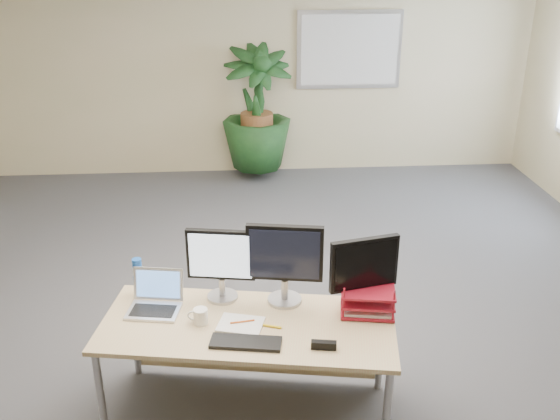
{
  "coord_description": "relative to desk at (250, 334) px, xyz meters",
  "views": [
    {
      "loc": [
        -0.21,
        -3.79,
        2.8
      ],
      "look_at": [
        0.09,
        0.35,
        1.0
      ],
      "focal_mm": 40.0,
      "sensor_mm": 36.0,
      "label": 1
    }
  ],
  "objects": [
    {
      "name": "water_bottle",
      "position": [
        -0.71,
        0.29,
        0.26
      ],
      "size": [
        0.07,
        0.07,
        0.26
      ],
      "color": "white",
      "rests_on": "desk"
    },
    {
      "name": "laptop",
      "position": [
        -0.58,
        0.13,
        0.2
      ],
      "size": [
        0.36,
        0.33,
        0.23
      ],
      "color": "silver",
      "rests_on": "desk"
    },
    {
      "name": "monitor_left",
      "position": [
        -0.17,
        0.21,
        0.42
      ],
      "size": [
        0.43,
        0.2,
        0.48
      ],
      "color": "#A4A4A8",
      "rests_on": "desk"
    },
    {
      "name": "letter_tray",
      "position": [
        0.73,
        -0.02,
        0.21
      ],
      "size": [
        0.36,
        0.3,
        0.15
      ],
      "color": "maroon",
      "rests_on": "desk"
    },
    {
      "name": "orange_pen",
      "position": [
        -0.05,
        -0.1,
        0.16
      ],
      "size": [
        0.15,
        0.03,
        0.01
      ],
      "primitive_type": "cylinder",
      "rotation": [
        0.0,
        1.57,
        0.15
      ],
      "color": "orange",
      "rests_on": "spiral_notebook"
    },
    {
      "name": "floor_plant",
      "position": [
        0.2,
        4.22,
        0.21
      ],
      "size": [
        1.0,
        1.0,
        1.5
      ],
      "primitive_type": "imported",
      "rotation": [
        0.0,
        0.0,
        0.21
      ],
      "color": "#143818",
      "rests_on": "floor"
    },
    {
      "name": "keyboard",
      "position": [
        -0.03,
        -0.3,
        0.15
      ],
      "size": [
        0.42,
        0.2,
        0.02
      ],
      "primitive_type": "cube",
      "rotation": [
        0.0,
        0.0,
        -0.17
      ],
      "color": "black",
      "rests_on": "desk"
    },
    {
      "name": "coffee_mug",
      "position": [
        -0.3,
        -0.07,
        0.19
      ],
      "size": [
        0.13,
        0.09,
        0.1
      ],
      "color": "white",
      "rests_on": "desk"
    },
    {
      "name": "floor",
      "position": [
        0.16,
        0.52,
        -0.54
      ],
      "size": [
        8.0,
        8.0,
        0.0
      ],
      "primitive_type": "plane",
      "color": "#45454A",
      "rests_on": "ground"
    },
    {
      "name": "yellow_highlighter",
      "position": [
        0.13,
        -0.15,
        0.15
      ],
      "size": [
        0.11,
        0.05,
        0.02
      ],
      "primitive_type": "cylinder",
      "rotation": [
        0.0,
        1.57,
        -0.33
      ],
      "color": "yellow",
      "rests_on": "desk"
    },
    {
      "name": "monitor_right",
      "position": [
        0.23,
        0.14,
        0.45
      ],
      "size": [
        0.48,
        0.22,
        0.53
      ],
      "color": "#A4A4A8",
      "rests_on": "desk"
    },
    {
      "name": "desk",
      "position": [
        0.0,
        0.0,
        0.0
      ],
      "size": [
        1.87,
        1.03,
        0.68
      ],
      "color": "tan",
      "rests_on": "floor"
    },
    {
      "name": "stapler",
      "position": [
        0.41,
        -0.38,
        0.16
      ],
      "size": [
        0.15,
        0.06,
        0.05
      ],
      "primitive_type": "cube",
      "rotation": [
        0.0,
        0.0,
        -0.17
      ],
      "color": "black",
      "rests_on": "desk"
    },
    {
      "name": "monitor_dark",
      "position": [
        0.7,
        0.02,
        0.42
      ],
      "size": [
        0.43,
        0.2,
        0.49
      ],
      "color": "#A4A4A8",
      "rests_on": "desk"
    },
    {
      "name": "whiteboard",
      "position": [
        1.36,
        4.49,
        1.01
      ],
      "size": [
        1.3,
        0.04,
        0.95
      ],
      "color": "silver",
      "rests_on": "back_wall"
    },
    {
      "name": "back_wall",
      "position": [
        0.16,
        4.52,
        0.81
      ],
      "size": [
        7.0,
        0.04,
        2.7
      ],
      "primitive_type": "cube",
      "color": "#C0B988",
      "rests_on": "floor"
    },
    {
      "name": "spiral_notebook",
      "position": [
        -0.06,
        -0.11,
        0.15
      ],
      "size": [
        0.31,
        0.26,
        0.01
      ],
      "primitive_type": "cube",
      "rotation": [
        0.0,
        0.0,
        -0.26
      ],
      "color": "white",
      "rests_on": "desk"
    }
  ]
}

